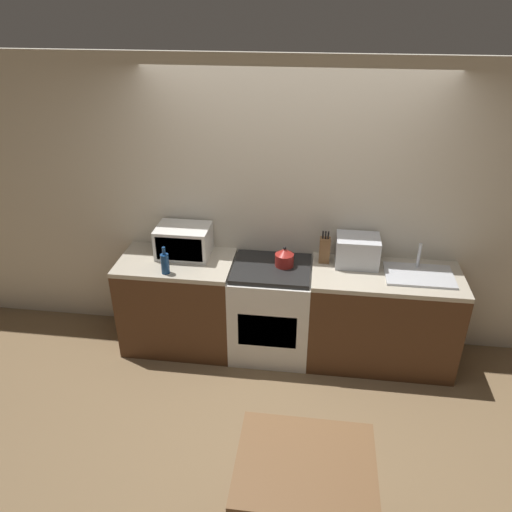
% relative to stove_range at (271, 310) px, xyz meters
% --- Properties ---
extents(ground_plane, '(16.00, 16.00, 0.00)m').
position_rel_stove_range_xyz_m(ground_plane, '(0.13, -0.74, -0.45)').
color(ground_plane, brown).
extents(wall_back, '(10.00, 0.06, 2.60)m').
position_rel_stove_range_xyz_m(wall_back, '(0.13, 0.34, 0.85)').
color(wall_back, beige).
rests_on(wall_back, ground_plane).
extents(counter_left_run, '(1.02, 0.62, 0.90)m').
position_rel_stove_range_xyz_m(counter_left_run, '(-0.86, 0.00, 0.00)').
color(counter_left_run, '#4C2D19').
rests_on(counter_left_run, ground_plane).
extents(counter_right_run, '(1.27, 0.62, 0.90)m').
position_rel_stove_range_xyz_m(counter_right_run, '(0.99, 0.00, 0.00)').
color(counter_right_run, '#4C2D19').
rests_on(counter_right_run, ground_plane).
extents(stove_range, '(0.71, 0.62, 0.90)m').
position_rel_stove_range_xyz_m(stove_range, '(0.00, 0.00, 0.00)').
color(stove_range, silver).
rests_on(stove_range, ground_plane).
extents(kettle, '(0.16, 0.16, 0.19)m').
position_rel_stove_range_xyz_m(kettle, '(0.11, 0.04, 0.53)').
color(kettle, maroon).
rests_on(kettle, stove_range).
extents(microwave, '(0.47, 0.34, 0.27)m').
position_rel_stove_range_xyz_m(microwave, '(-0.81, 0.12, 0.59)').
color(microwave, silver).
rests_on(microwave, counter_left_run).
extents(bottle, '(0.07, 0.07, 0.25)m').
position_rel_stove_range_xyz_m(bottle, '(-0.88, -0.22, 0.55)').
color(bottle, navy).
rests_on(bottle, counter_left_run).
extents(knife_block, '(0.09, 0.09, 0.30)m').
position_rel_stove_range_xyz_m(knife_block, '(0.45, 0.16, 0.57)').
color(knife_block, brown).
rests_on(knife_block, counter_right_run).
extents(toaster_oven, '(0.37, 0.28, 0.26)m').
position_rel_stove_range_xyz_m(toaster_oven, '(0.73, 0.15, 0.58)').
color(toaster_oven, silver).
rests_on(toaster_oven, counter_right_run).
extents(sink_basin, '(0.57, 0.38, 0.24)m').
position_rel_stove_range_xyz_m(sink_basin, '(1.25, 0.01, 0.47)').
color(sink_basin, silver).
rests_on(sink_basin, counter_right_run).
extents(dining_table, '(0.77, 0.65, 0.76)m').
position_rel_stove_range_xyz_m(dining_table, '(0.39, -1.88, 0.19)').
color(dining_table, brown).
rests_on(dining_table, ground_plane).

